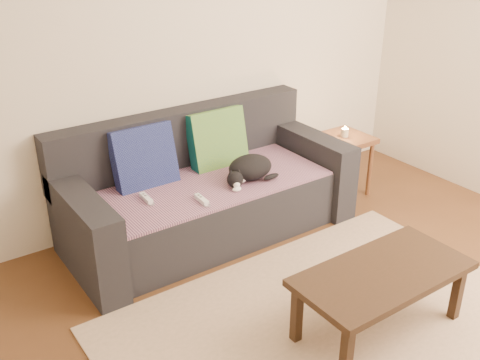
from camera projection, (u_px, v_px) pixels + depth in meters
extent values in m
plane|color=brown|center=(356.00, 348.00, 3.11)|extent=(4.50, 4.50, 0.00)
cube|color=beige|center=(171.00, 49.00, 4.03)|extent=(4.50, 0.04, 2.60)
cube|color=#232328|center=(211.00, 209.00, 4.13)|extent=(1.70, 0.78, 0.42)
cube|color=#232328|center=(182.00, 138.00, 4.24)|extent=(2.10, 0.18, 0.45)
cube|color=#232328|center=(86.00, 237.00, 3.60)|extent=(0.20, 0.90, 0.60)
cube|color=#232328|center=(309.00, 168.00, 4.58)|extent=(0.20, 0.90, 0.60)
cube|color=#402444|center=(212.00, 183.00, 4.02)|extent=(1.66, 0.74, 0.02)
cube|color=#12174E|center=(144.00, 158.00, 3.92)|extent=(0.45, 0.22, 0.46)
cube|color=#0C4E48|center=(217.00, 140.00, 4.24)|extent=(0.46, 0.21, 0.47)
ellipsoid|color=black|center=(250.00, 167.00, 4.03)|extent=(0.39, 0.33, 0.18)
sphere|color=black|center=(235.00, 179.00, 3.91)|extent=(0.14, 0.14, 0.12)
sphere|color=white|center=(237.00, 185.00, 3.88)|extent=(0.06, 0.06, 0.05)
ellipsoid|color=black|center=(271.00, 177.00, 4.02)|extent=(0.14, 0.08, 0.04)
cube|color=white|center=(146.00, 198.00, 3.75)|extent=(0.04, 0.15, 0.03)
cube|color=white|center=(201.00, 200.00, 3.73)|extent=(0.05, 0.15, 0.03)
cube|color=brown|center=(344.00, 139.00, 4.64)|extent=(0.41, 0.41, 0.04)
cylinder|color=brown|center=(341.00, 179.00, 4.55)|extent=(0.04, 0.04, 0.47)
cylinder|color=brown|center=(370.00, 169.00, 4.72)|extent=(0.04, 0.04, 0.47)
cylinder|color=brown|center=(314.00, 165.00, 4.79)|extent=(0.04, 0.04, 0.47)
cylinder|color=brown|center=(342.00, 157.00, 4.96)|extent=(0.04, 0.04, 0.47)
cylinder|color=beige|center=(345.00, 133.00, 4.62)|extent=(0.06, 0.06, 0.07)
sphere|color=#FFBF59|center=(345.00, 127.00, 4.60)|extent=(0.02, 0.02, 0.02)
cube|color=tan|center=(337.00, 332.00, 3.22)|extent=(2.50, 1.80, 0.01)
cube|color=black|center=(383.00, 274.00, 3.08)|extent=(1.01, 0.51, 0.04)
cube|color=black|center=(346.00, 355.00, 2.80)|extent=(0.05, 0.05, 0.36)
cube|color=black|center=(457.00, 293.00, 3.26)|extent=(0.05, 0.05, 0.36)
cube|color=black|center=(297.00, 314.00, 3.08)|extent=(0.05, 0.05, 0.36)
cube|color=black|center=(405.00, 263.00, 3.54)|extent=(0.05, 0.05, 0.36)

